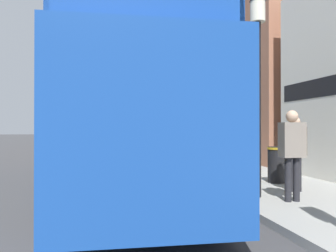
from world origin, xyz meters
The scene contains 11 objects.
ground_plane centered at (0.00, 21.00, 0.00)m, with size 144.00×144.00×0.00m, color #3D3D3F.
sidewalk centered at (7.52, 18.00, 0.07)m, with size 3.52×108.00×0.14m.
brick_terrace_rear centered at (12.29, 21.44, 5.10)m, with size 6.00×25.30×10.21m.
tour_bus centered at (3.89, 6.64, 1.88)m, with size 2.99×10.83×4.23m.
parked_car_ahead_of_bus centered at (4.59, 15.30, 0.68)m, with size 1.92×4.41×1.44m.
pedestrian_second centered at (6.87, 3.48, 1.25)m, with size 0.48×0.27×1.84m.
pedestrian_third centered at (7.54, 4.41, 1.20)m, with size 0.46×0.25×1.75m.
lamp_post_nearest centered at (6.40, 4.02, 3.23)m, with size 0.35×0.35×4.45m.
lamp_post_second centered at (6.21, 12.47, 3.57)m, with size 0.35×0.35×5.01m.
lamp_post_third centered at (6.35, 20.93, 3.44)m, with size 0.35×0.35×4.80m.
litter_bin centered at (7.76, 5.64, 0.66)m, with size 0.48×0.48×0.98m.
Camera 1 is at (3.09, -2.50, 1.62)m, focal length 35.00 mm.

